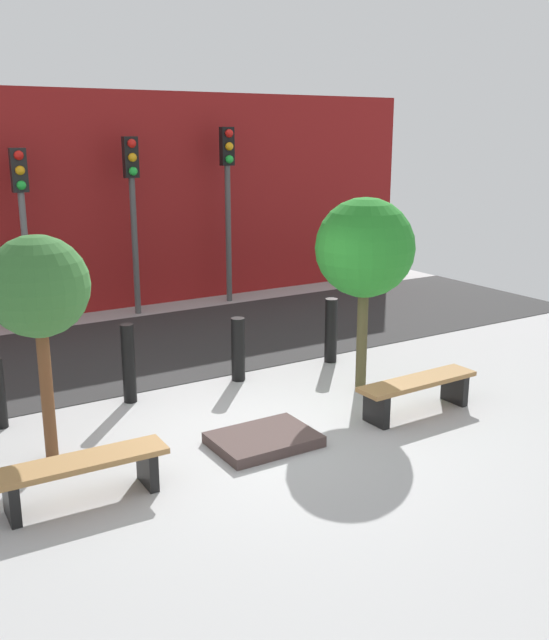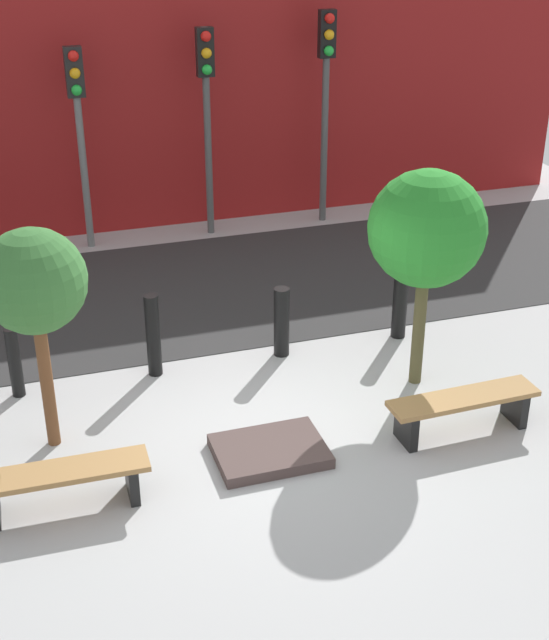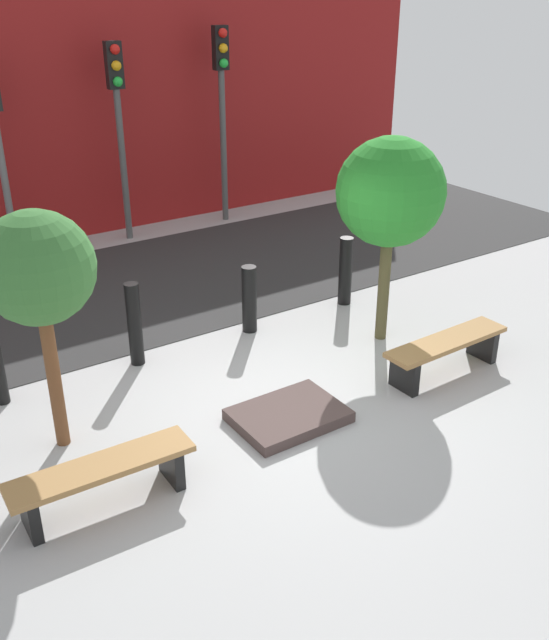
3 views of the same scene
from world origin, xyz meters
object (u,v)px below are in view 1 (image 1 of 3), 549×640
bench_left (82,471)px  traffic_light_mid_east (133,193)px  traffic_light_mid_west (22,205)px  bench_right (417,389)px  planter_bed (264,440)px  bollard_center (238,349)px  traffic_light_east (228,183)px  bollard_right (331,330)px  tree_behind_right_bench (365,249)px  bollard_left (129,363)px  tree_behind_left_bench (38,289)px

bench_left → traffic_light_mid_east: traffic_light_mid_east is taller
traffic_light_mid_west → bench_right: bearing=-64.9°
bench_right → traffic_light_mid_west: bearing=113.6°
traffic_light_mid_west → traffic_light_mid_east: size_ratio=0.95×
planter_bed → bollard_center: 2.34m
bench_right → traffic_light_east: (0.94, 6.96, 2.20)m
bollard_right → traffic_light_mid_west: (-3.57, 4.61, 1.78)m
tree_behind_right_bench → traffic_light_mid_west: traffic_light_mid_west is taller
bench_left → traffic_light_east: 9.06m
bench_right → bollard_right: size_ratio=1.70×
bench_right → traffic_light_mid_west: size_ratio=0.53×
tree_behind_right_bench → traffic_light_east: (0.94, 5.78, 0.53)m
planter_bed → bollard_right: size_ratio=1.15×
bollard_left → traffic_light_mid_east: (1.89, 4.61, 1.87)m
bollard_center → traffic_light_mid_east: (0.21, 4.61, 1.94)m
bollard_center → traffic_light_east: traffic_light_east is taller
bench_left → bollard_left: bollard_left is taller
planter_bed → bench_right: bearing=-5.2°
tree_behind_right_bench → bench_left: bearing=-165.1°
tree_behind_left_bench → traffic_light_east: size_ratio=0.69×
bench_right → bollard_left: bollard_left is taller
traffic_light_mid_east → traffic_light_east: (2.10, 0.00, 0.12)m
planter_bed → traffic_light_mid_west: 7.19m
tree_behind_right_bench → bollard_left: tree_behind_right_bench is taller
bench_left → tree_behind_right_bench: 4.87m
bollard_left → traffic_light_mid_west: bearing=92.6°
planter_bed → traffic_light_mid_west: size_ratio=0.36×
tree_behind_right_bench → bollard_center: (-1.37, 1.17, -1.53)m
bench_left → traffic_light_east: (5.36, 6.96, 2.21)m
bollard_center → tree_behind_right_bench: bearing=-40.6°
traffic_light_mid_east → bench_left: bearing=-115.1°
tree_behind_right_bench → traffic_light_mid_east: 5.91m
tree_behind_right_bench → traffic_light_east: bearing=80.7°
bollard_left → bollard_right: 3.36m
tree_behind_right_bench → bollard_right: (0.31, 1.17, -1.49)m
bench_left → bench_right: size_ratio=0.98×
bollard_center → bench_left: bearing=-142.4°
bench_left → bollard_center: 3.85m
bollard_center → traffic_light_mid_east: 5.01m
bench_left → planter_bed: bearing=6.6°
bollard_left → traffic_light_mid_east: 5.32m
planter_bed → tree_behind_right_bench: bearing=23.9°
bollard_center → traffic_light_east: 5.55m
tree_behind_right_bench → bollard_right: tree_behind_right_bench is taller
bench_right → traffic_light_mid_east: size_ratio=0.50×
tree_behind_right_bench → traffic_light_mid_east: size_ratio=0.78×
bench_left → traffic_light_mid_east: (3.26, 6.96, 2.09)m
planter_bed → traffic_light_mid_east: bearing=81.2°
bench_left → planter_bed: bench_left is taller
bench_right → tree_behind_right_bench: size_ratio=0.65×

